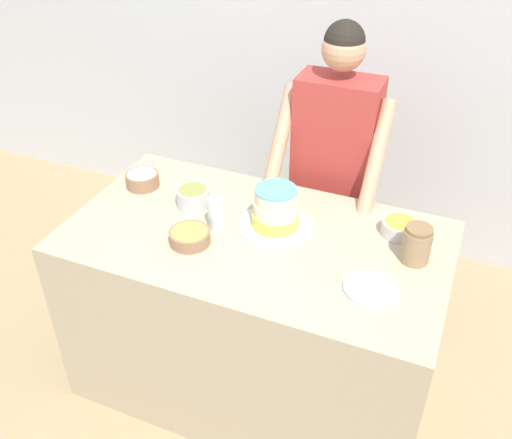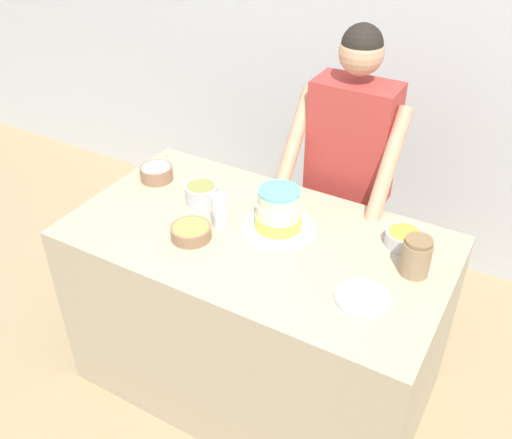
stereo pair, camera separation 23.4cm
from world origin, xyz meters
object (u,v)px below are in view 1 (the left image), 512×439
object	(u,v)px
person_baker	(334,156)
frosting_bowl_yellow	(190,236)
ceramic_plate	(371,288)
cake	(276,211)
frosting_bowl_olive	(193,197)
frosting_bowl_white	(142,179)
stoneware_jar	(417,244)
frosting_bowl_orange	(400,227)
drinking_glass	(216,213)

from	to	relation	value
person_baker	frosting_bowl_yellow	size ratio (longest dim) A/B	9.67
ceramic_plate	cake	bearing A→B (deg)	153.21
cake	frosting_bowl_olive	size ratio (longest dim) A/B	2.14
frosting_bowl_white	person_baker	bearing A→B (deg)	31.39
person_baker	frosting_bowl_white	size ratio (longest dim) A/B	10.48
ceramic_plate	stoneware_jar	world-z (taller)	stoneware_jar
frosting_bowl_orange	drinking_glass	bearing A→B (deg)	-160.53
frosting_bowl_orange	ceramic_plate	world-z (taller)	frosting_bowl_orange
frosting_bowl_white	frosting_bowl_orange	size ratio (longest dim) A/B	1.01
frosting_bowl_white	stoneware_jar	world-z (taller)	stoneware_jar
frosting_bowl_orange	stoneware_jar	size ratio (longest dim) A/B	0.99
frosting_bowl_yellow	stoneware_jar	bearing A→B (deg)	15.37
stoneware_jar	frosting_bowl_yellow	bearing A→B (deg)	-164.63
ceramic_plate	stoneware_jar	xyz separation A→B (m)	(0.12, 0.24, 0.07)
frosting_bowl_orange	frosting_bowl_olive	bearing A→B (deg)	-170.88
drinking_glass	ceramic_plate	bearing A→B (deg)	-10.86
cake	frosting_bowl_white	size ratio (longest dim) A/B	2.04
frosting_bowl_olive	ceramic_plate	distance (m)	0.93
person_baker	frosting_bowl_olive	world-z (taller)	person_baker
frosting_bowl_yellow	frosting_bowl_orange	world-z (taller)	frosting_bowl_orange
frosting_bowl_orange	stoneware_jar	bearing A→B (deg)	-59.86
cake	drinking_glass	world-z (taller)	cake
frosting_bowl_olive	drinking_glass	bearing A→B (deg)	-33.41
person_baker	stoneware_jar	distance (m)	0.76
frosting_bowl_olive	frosting_bowl_orange	bearing A→B (deg)	9.12
person_baker	frosting_bowl_yellow	distance (m)	0.90
cake	stoneware_jar	distance (m)	0.60
frosting_bowl_yellow	frosting_bowl_orange	distance (m)	0.90
frosting_bowl_yellow	drinking_glass	bearing A→B (deg)	67.68
frosting_bowl_olive	stoneware_jar	size ratio (longest dim) A/B	0.96
cake	stoneware_jar	bearing A→B (deg)	-0.05
frosting_bowl_yellow	person_baker	bearing A→B (deg)	64.68
cake	ceramic_plate	distance (m)	0.55
frosting_bowl_olive	frosting_bowl_white	bearing A→B (deg)	168.93
frosting_bowl_white	frosting_bowl_olive	xyz separation A→B (m)	(0.31, -0.06, 0.01)
frosting_bowl_olive	frosting_bowl_yellow	bearing A→B (deg)	-65.08
drinking_glass	stoneware_jar	size ratio (longest dim) A/B	0.94
person_baker	stoneware_jar	bearing A→B (deg)	-48.06
frosting_bowl_yellow	drinking_glass	world-z (taller)	drinking_glass
person_baker	frosting_bowl_orange	bearing A→B (deg)	-44.42
cake	ceramic_plate	world-z (taller)	cake
drinking_glass	stoneware_jar	xyz separation A→B (m)	(0.84, 0.11, 0.00)
cake	frosting_bowl_orange	distance (m)	0.54
person_baker	drinking_glass	xyz separation A→B (m)	(-0.33, -0.67, -0.01)
stoneware_jar	ceramic_plate	bearing A→B (deg)	-115.77
frosting_bowl_white	ceramic_plate	world-z (taller)	frosting_bowl_white
frosting_bowl_yellow	ceramic_plate	distance (m)	0.78
person_baker	frosting_bowl_white	xyz separation A→B (m)	(-0.81, -0.50, -0.05)
person_baker	ceramic_plate	bearing A→B (deg)	-64.25
cake	frosting_bowl_white	xyz separation A→B (m)	(-0.72, 0.07, -0.05)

